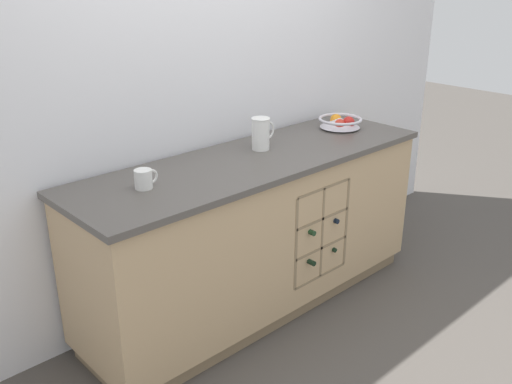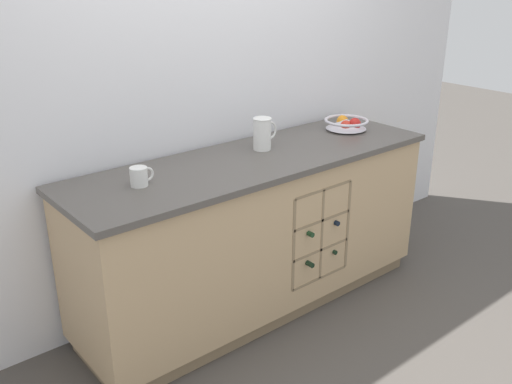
# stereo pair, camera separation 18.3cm
# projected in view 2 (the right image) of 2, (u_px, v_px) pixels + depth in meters

# --- Properties ---
(ground_plane) EXTENTS (14.00, 14.00, 0.00)m
(ground_plane) POSITION_uv_depth(u_px,v_px,m) (256.00, 303.00, 3.49)
(ground_plane) COLOR #4C4742
(back_wall) EXTENTS (4.56, 0.06, 2.55)m
(back_wall) POSITION_uv_depth(u_px,v_px,m) (214.00, 86.00, 3.28)
(back_wall) COLOR white
(back_wall) RESTS_ON ground_plane
(kitchen_island) EXTENTS (2.20, 0.68, 0.94)m
(kitchen_island) POSITION_uv_depth(u_px,v_px,m) (257.00, 233.00, 3.31)
(kitchen_island) COLOR #8B7354
(kitchen_island) RESTS_ON ground_plane
(fruit_bowl) EXTENTS (0.28, 0.28, 0.08)m
(fruit_bowl) POSITION_uv_depth(u_px,v_px,m) (347.00, 123.00, 3.64)
(fruit_bowl) COLOR silver
(fruit_bowl) RESTS_ON kitchen_island
(white_pitcher) EXTENTS (0.16, 0.11, 0.19)m
(white_pitcher) POSITION_uv_depth(u_px,v_px,m) (263.00, 133.00, 3.23)
(white_pitcher) COLOR white
(white_pitcher) RESTS_ON kitchen_island
(ceramic_mug) EXTENTS (0.12, 0.08, 0.09)m
(ceramic_mug) POSITION_uv_depth(u_px,v_px,m) (140.00, 176.00, 2.72)
(ceramic_mug) COLOR white
(ceramic_mug) RESTS_ON kitchen_island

